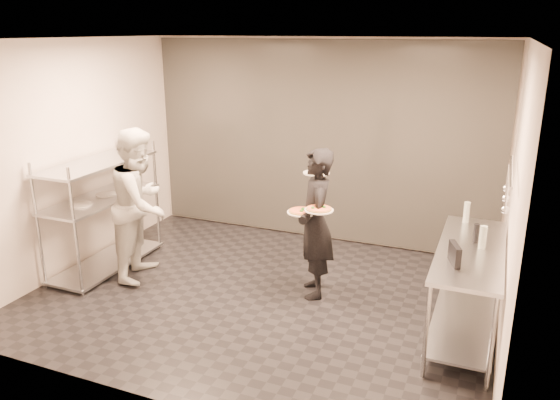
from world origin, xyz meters
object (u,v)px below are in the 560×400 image
at_px(chef, 141,204).
at_px(pizza_plate_near, 302,211).
at_px(pos_monitor, 455,254).
at_px(bottle_clear, 483,237).
at_px(pizza_plate_far, 319,209).
at_px(waiter, 315,224).
at_px(prep_counter, 468,277).
at_px(bottle_green, 467,212).
at_px(pass_rack, 102,209).
at_px(salad_plate, 316,171).
at_px(bottle_dark, 476,233).

bearing_deg(chef, pizza_plate_near, -98.12).
xyz_separation_m(pos_monitor, bottle_clear, (0.21, 0.47, 0.02)).
bearing_deg(chef, pizza_plate_far, -100.38).
bearing_deg(waiter, prep_counter, 55.38).
height_order(waiter, pizza_plate_far, waiter).
relative_size(chef, bottle_green, 8.11).
distance_m(pass_rack, waiter, 2.70).
height_order(pizza_plate_near, pos_monitor, pos_monitor).
height_order(waiter, bottle_clear, waiter).
xyz_separation_m(prep_counter, chef, (-3.73, -0.01, 0.28)).
distance_m(prep_counter, salad_plate, 2.00).
distance_m(pizza_plate_near, salad_plate, 0.59).
bearing_deg(pizza_plate_far, chef, -178.26).
xyz_separation_m(pizza_plate_near, bottle_green, (1.64, 0.62, 0.01)).
xyz_separation_m(pass_rack, salad_plate, (2.57, 0.62, 0.58)).
bearing_deg(pos_monitor, prep_counter, 55.09).
height_order(prep_counter, bottle_dark, bottle_dark).
bearing_deg(salad_plate, bottle_clear, -17.65).
relative_size(pos_monitor, bottle_dark, 1.35).
height_order(prep_counter, salad_plate, salad_plate).
bearing_deg(chef, bottle_green, -90.35).
relative_size(salad_plate, bottle_clear, 1.36).
bearing_deg(chef, bottle_dark, -99.37).
relative_size(waiter, chef, 0.93).
bearing_deg(prep_counter, pizza_plate_near, 175.93).
relative_size(pos_monitor, bottle_clear, 1.14).
bearing_deg(bottle_green, bottle_dark, -77.09).
bearing_deg(pass_rack, bottle_green, 9.99).
xyz_separation_m(waiter, chef, (-2.09, -0.30, 0.07)).
bearing_deg(bottle_dark, prep_counter, -98.42).
bearing_deg(pass_rack, pizza_plate_far, 1.13).
distance_m(prep_counter, pizza_plate_near, 1.80).
xyz_separation_m(pass_rack, bottle_clear, (4.42, 0.04, 0.26)).
bearing_deg(salad_plate, pizza_plate_near, -89.18).
distance_m(prep_counter, bottle_green, 0.85).
bearing_deg(salad_plate, waiter, -71.43).
distance_m(pass_rack, bottle_green, 4.30).
relative_size(prep_counter, chef, 0.99).
relative_size(pass_rack, pizza_plate_far, 5.25).
xyz_separation_m(waiter, salad_plate, (-0.11, 0.34, 0.50)).
relative_size(waiter, pizza_plate_near, 5.36).
relative_size(prep_counter, waiter, 1.07).
height_order(salad_plate, bottle_dark, salad_plate).
bearing_deg(prep_counter, bottle_clear, 20.97).
xyz_separation_m(salad_plate, bottle_dark, (1.78, -0.46, -0.33)).
distance_m(pass_rack, bottle_dark, 4.36).
relative_size(chef, pizza_plate_near, 5.78).
relative_size(pass_rack, prep_counter, 0.89).
height_order(salad_plate, pos_monitor, salad_plate).
relative_size(pass_rack, waiter, 0.95).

